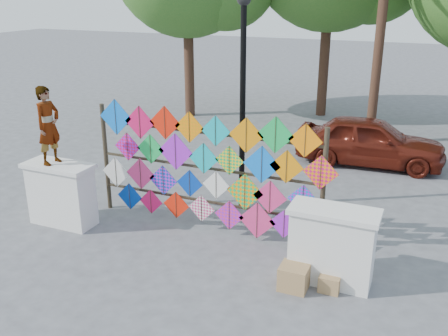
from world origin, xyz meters
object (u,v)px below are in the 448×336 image
at_px(vendor_woman, 48,125).
at_px(sedan, 370,141).
at_px(lamppost, 243,84).
at_px(kite_rack, 208,170).

xyz_separation_m(vendor_woman, sedan, (5.28, 6.15, -1.38)).
xyz_separation_m(sedan, lamppost, (-2.16, -3.95, 2.04)).
distance_m(vendor_woman, sedan, 8.22).
height_order(sedan, lamppost, lamppost).
relative_size(sedan, lamppost, 0.86).
bearing_deg(vendor_woman, kite_rack, -70.05).
bearing_deg(sedan, lamppost, 148.19).
bearing_deg(lamppost, kite_rack, -99.19).
xyz_separation_m(vendor_woman, lamppost, (3.12, 2.20, 0.65)).
bearing_deg(vendor_woman, lamppost, -52.54).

